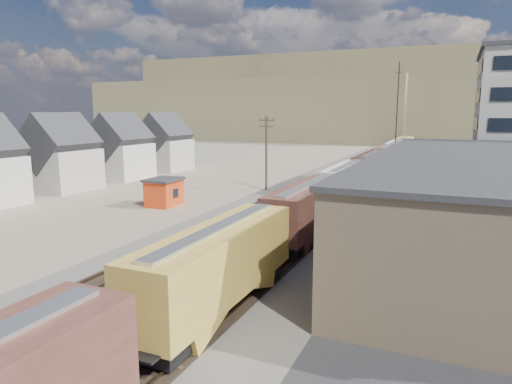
% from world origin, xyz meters
% --- Properties ---
extents(ground, '(300.00, 300.00, 0.00)m').
position_xyz_m(ground, '(0.00, 0.00, 0.00)').
color(ground, '#6B6356').
rests_on(ground, ground).
extents(ballast_bed, '(18.00, 200.00, 0.06)m').
position_xyz_m(ballast_bed, '(0.00, 50.00, 0.03)').
color(ballast_bed, '#4C4742').
rests_on(ballast_bed, ground).
extents(dirt_yard, '(24.00, 180.00, 0.03)m').
position_xyz_m(dirt_yard, '(-20.00, 40.00, 0.01)').
color(dirt_yard, '#85745B').
rests_on(dirt_yard, ground).
extents(rail_tracks, '(11.40, 200.00, 0.24)m').
position_xyz_m(rail_tracks, '(-0.55, 50.00, 0.11)').
color(rail_tracks, black).
rests_on(rail_tracks, ground).
extents(freight_train, '(3.00, 119.74, 4.46)m').
position_xyz_m(freight_train, '(3.80, 43.45, 2.79)').
color(freight_train, black).
rests_on(freight_train, ground).
extents(warehouse, '(12.40, 40.40, 7.25)m').
position_xyz_m(warehouse, '(14.98, 25.00, 3.65)').
color(warehouse, tan).
rests_on(warehouse, ground).
extents(utility_pole_north, '(2.20, 0.32, 10.00)m').
position_xyz_m(utility_pole_north, '(-8.50, 42.00, 5.30)').
color(utility_pole_north, '#382619').
rests_on(utility_pole_north, ground).
extents(radio_mast, '(1.20, 0.16, 18.00)m').
position_xyz_m(radio_mast, '(6.00, 60.00, 9.12)').
color(radio_mast, black).
rests_on(radio_mast, ground).
extents(townhouse_row, '(8.15, 68.16, 10.47)m').
position_xyz_m(townhouse_row, '(-34.00, 25.00, 4.34)').
color(townhouse_row, '#B7B2A8').
rests_on(townhouse_row, ground).
extents(hills_north, '(265.00, 80.00, 32.00)m').
position_xyz_m(hills_north, '(0.17, 167.92, 14.10)').
color(hills_north, brown).
rests_on(hills_north, ground).
extents(maintenance_shed, '(3.49, 4.42, 3.14)m').
position_xyz_m(maintenance_shed, '(-15.15, 27.78, 1.60)').
color(maintenance_shed, red).
rests_on(maintenance_shed, ground).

